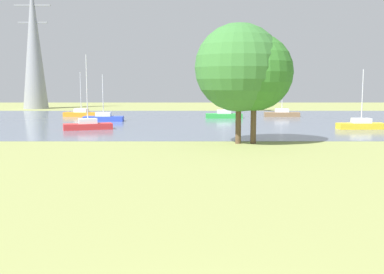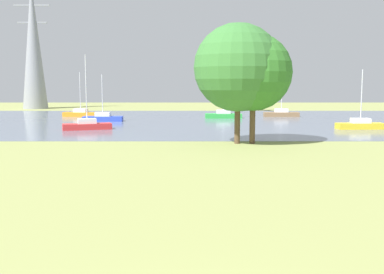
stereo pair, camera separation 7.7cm
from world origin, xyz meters
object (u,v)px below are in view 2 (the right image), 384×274
object	(u,v)px
sailboat_yellow	(360,125)
sailboat_green	(223,115)
sailboat_red	(87,125)
sailboat_orange	(80,113)
sailboat_brown	(281,113)
tree_east_near	(237,68)
electricity_pylon	(33,45)
tree_east_far	(253,72)
sailboat_blue	(102,118)

from	to	relation	value
sailboat_yellow	sailboat_green	distance (m)	19.32
sailboat_red	sailboat_orange	bearing A→B (deg)	105.39
sailboat_yellow	sailboat_brown	world-z (taller)	sailboat_yellow
sailboat_red	sailboat_green	bearing A→B (deg)	45.16
sailboat_red	tree_east_near	size ratio (longest dim) A/B	0.80
sailboat_orange	tree_east_near	size ratio (longest dim) A/B	0.66
sailboat_red	sailboat_green	xyz separation A→B (m)	(14.73, 14.81, -0.02)
sailboat_yellow	electricity_pylon	world-z (taller)	electricity_pylon
sailboat_orange	sailboat_brown	xyz separation A→B (m)	(27.79, 0.04, -0.01)
sailboat_brown	sailboat_green	xyz separation A→B (m)	(-8.22, -2.85, -0.00)
sailboat_brown	tree_east_far	world-z (taller)	tree_east_far
sailboat_orange	sailboat_red	bearing A→B (deg)	-74.61
sailboat_green	tree_east_far	distance (m)	25.92
tree_east_near	electricity_pylon	bearing A→B (deg)	123.51
tree_east_far	sailboat_green	bearing A→B (deg)	91.20
sailboat_orange	tree_east_near	world-z (taller)	tree_east_near
sailboat_red	tree_east_near	xyz separation A→B (m)	(14.09, -10.62, 5.40)
sailboat_orange	tree_east_near	bearing A→B (deg)	-56.15
tree_east_near	electricity_pylon	distance (m)	57.96
sailboat_blue	sailboat_brown	distance (m)	24.51
sailboat_yellow	sailboat_green	xyz separation A→B (m)	(-12.99, 14.30, -0.01)
sailboat_yellow	tree_east_far	size ratio (longest dim) A/B	0.71
electricity_pylon	sailboat_green	bearing A→B (deg)	-34.92
sailboat_brown	electricity_pylon	distance (m)	46.59
sailboat_orange	sailboat_yellow	size ratio (longest dim) A/B	1.02
sailboat_brown	electricity_pylon	bearing A→B (deg)	154.02
sailboat_green	tree_east_near	xyz separation A→B (m)	(-0.64, -25.42, 5.42)
sailboat_brown	electricity_pylon	size ratio (longest dim) A/B	0.24
sailboat_brown	sailboat_green	size ratio (longest dim) A/B	1.04
sailboat_orange	electricity_pylon	world-z (taller)	electricity_pylon
sailboat_red	sailboat_green	world-z (taller)	sailboat_red
electricity_pylon	tree_east_near	bearing A→B (deg)	-56.49
sailboat_yellow	tree_east_far	bearing A→B (deg)	-138.26
sailboat_blue	tree_east_far	world-z (taller)	tree_east_far
sailboat_red	sailboat_brown	size ratio (longest dim) A/B	1.33
sailboat_orange	electricity_pylon	xyz separation A→B (m)	(-12.91, 19.87, 10.98)
sailboat_orange	sailboat_brown	distance (m)	27.79
tree_east_near	tree_east_far	size ratio (longest dim) A/B	1.09
sailboat_red	electricity_pylon	size ratio (longest dim) A/B	0.33
tree_east_far	electricity_pylon	distance (m)	58.64
sailboat_brown	tree_east_far	bearing A→B (deg)	-105.21
sailboat_blue	tree_east_far	size ratio (longest dim) A/B	0.67
sailboat_brown	electricity_pylon	world-z (taller)	electricity_pylon
sailboat_red	electricity_pylon	world-z (taller)	electricity_pylon
sailboat_brown	sailboat_red	bearing A→B (deg)	-142.43
sailboat_green	tree_east_near	world-z (taller)	tree_east_near
sailboat_yellow	sailboat_blue	bearing A→B (deg)	161.37
sailboat_red	sailboat_brown	bearing A→B (deg)	37.57
sailboat_yellow	sailboat_green	world-z (taller)	sailboat_yellow
tree_east_near	sailboat_yellow	bearing A→B (deg)	39.22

